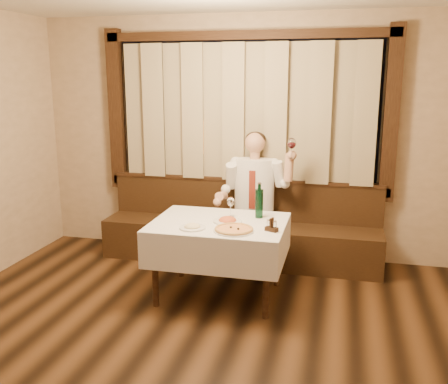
% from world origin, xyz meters
% --- Properties ---
extents(room, '(5.01, 6.01, 2.81)m').
position_xyz_m(room, '(-0.00, 0.97, 1.50)').
color(room, black).
rests_on(room, ground).
extents(banquette, '(3.20, 0.61, 0.94)m').
position_xyz_m(banquette, '(0.00, 2.72, 0.31)').
color(banquette, black).
rests_on(banquette, ground).
extents(dining_table, '(1.27, 0.97, 0.76)m').
position_xyz_m(dining_table, '(0.00, 1.70, 0.65)').
color(dining_table, black).
rests_on(dining_table, ground).
extents(pizza, '(0.37, 0.37, 0.04)m').
position_xyz_m(pizza, '(0.20, 1.44, 0.77)').
color(pizza, white).
rests_on(pizza, dining_table).
extents(pasta_red, '(0.27, 0.27, 0.09)m').
position_xyz_m(pasta_red, '(0.08, 1.70, 0.79)').
color(pasta_red, white).
rests_on(pasta_red, dining_table).
extents(pasta_cream, '(0.24, 0.24, 0.08)m').
position_xyz_m(pasta_cream, '(-0.18, 1.43, 0.79)').
color(pasta_cream, white).
rests_on(pasta_cream, dining_table).
extents(green_bottle, '(0.08, 0.08, 0.35)m').
position_xyz_m(green_bottle, '(0.35, 1.92, 0.91)').
color(green_bottle, '#0D3F23').
rests_on(green_bottle, dining_table).
extents(table_wine_glass, '(0.08, 0.08, 0.21)m').
position_xyz_m(table_wine_glass, '(0.08, 1.87, 0.91)').
color(table_wine_glass, white).
rests_on(table_wine_glass, dining_table).
extents(cruet_caddy, '(0.13, 0.10, 0.12)m').
position_xyz_m(cruet_caddy, '(0.53, 1.52, 0.80)').
color(cruet_caddy, black).
rests_on(cruet_caddy, dining_table).
extents(seated_man, '(0.85, 0.64, 1.51)m').
position_xyz_m(seated_man, '(0.17, 2.63, 0.86)').
color(seated_man, black).
rests_on(seated_man, ground).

